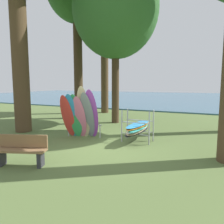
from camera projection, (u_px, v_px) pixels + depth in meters
ground_plane at (104, 147)px, 8.11m from camera, size 80.00×80.00×0.00m
lake_water at (192, 98)px, 33.66m from camera, size 80.00×36.00×0.10m
tree_mid_behind at (116, 9)px, 12.27m from camera, size 4.74×4.74×9.09m
tree_deep_back at (104, 10)px, 16.52m from camera, size 3.73×3.73×9.93m
leaning_board_pile at (80, 116)px, 9.19m from camera, size 1.66×1.24×2.19m
board_storage_rack at (138, 128)px, 8.80m from camera, size 1.15×2.12×1.25m
park_bench at (22, 150)px, 6.24m from camera, size 1.45×0.88×0.85m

